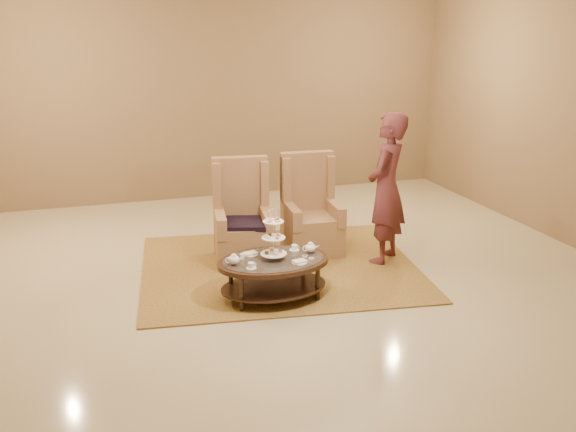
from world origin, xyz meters
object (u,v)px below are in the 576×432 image
object	(u,v)px
tea_table	(274,266)
armchair_right	(310,219)
armchair_left	(243,227)
person	(386,189)

from	to	relation	value
tea_table	armchair_right	world-z (taller)	armchair_right
tea_table	armchair_left	world-z (taller)	armchair_left
armchair_left	armchair_right	xyz separation A→B (m)	(0.91, 0.07, -0.01)
tea_table	armchair_left	size ratio (longest dim) A/B	0.97
armchair_left	armchair_right	distance (m)	0.91
tea_table	armchair_left	distance (m)	1.22
armchair_right	person	bearing A→B (deg)	-36.68
armchair_right	armchair_left	bearing A→B (deg)	-171.66
armchair_right	tea_table	bearing A→B (deg)	-120.18
armchair_right	person	xyz separation A→B (m)	(0.74, -0.63, 0.50)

